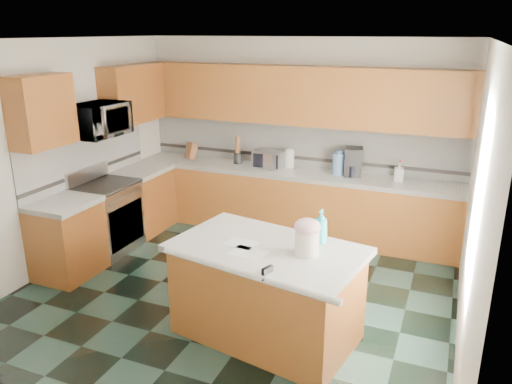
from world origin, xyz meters
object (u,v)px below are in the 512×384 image
at_px(treat_jar, 307,242).
at_px(soap_bottle_island, 321,226).
at_px(knife_block, 191,151).
at_px(toaster_oven, 269,159).
at_px(island_base, 266,295).
at_px(island_top, 267,250).
at_px(coffee_maker, 353,162).

height_order(treat_jar, soap_bottle_island, soap_bottle_island).
bearing_deg(treat_jar, knife_block, 132.54).
height_order(treat_jar, toaster_oven, toaster_oven).
distance_m(island_base, treat_jar, 0.71).
xyz_separation_m(island_top, knife_block, (-2.22, 2.57, 0.16)).
relative_size(island_top, coffee_maker, 4.46).
height_order(island_base, coffee_maker, coffee_maker).
bearing_deg(island_base, knife_block, 141.11).
bearing_deg(coffee_maker, treat_jar, -97.22).
height_order(island_top, treat_jar, treat_jar).
xyz_separation_m(soap_bottle_island, coffee_maker, (-0.19, 2.33, 0.03)).
xyz_separation_m(island_top, treat_jar, (0.38, -0.02, 0.14)).
distance_m(island_base, soap_bottle_island, 0.82).
bearing_deg(island_base, coffee_maker, 95.15).
height_order(island_base, knife_block, knife_block).
height_order(island_top, soap_bottle_island, soap_bottle_island).
bearing_deg(coffee_maker, island_base, -105.50).
xyz_separation_m(treat_jar, knife_block, (-2.60, 2.58, 0.02)).
bearing_deg(treat_jar, toaster_oven, 114.85).
relative_size(toaster_oven, coffee_maker, 1.07).
relative_size(soap_bottle_island, coffee_maker, 0.84).
relative_size(treat_jar, toaster_oven, 0.54).
bearing_deg(treat_jar, coffee_maker, 90.57).
bearing_deg(toaster_oven, island_base, -45.65).
bearing_deg(soap_bottle_island, treat_jar, -92.73).
distance_m(island_top, coffee_maker, 2.62).
distance_m(knife_block, coffee_maker, 2.45).
bearing_deg(toaster_oven, coffee_maker, 25.15).
bearing_deg(soap_bottle_island, island_top, -140.94).
height_order(island_base, toaster_oven, toaster_oven).
height_order(island_top, knife_block, knife_block).
bearing_deg(coffee_maker, soap_bottle_island, -95.65).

